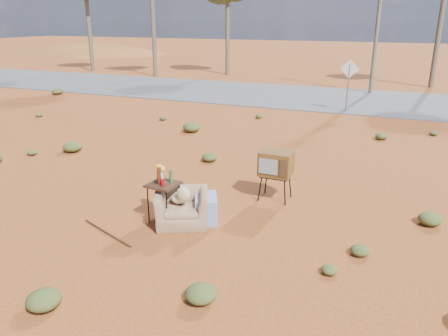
% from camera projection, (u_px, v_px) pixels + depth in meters
% --- Properties ---
extents(ground, '(140.00, 140.00, 0.00)m').
position_uv_depth(ground, '(179.00, 223.00, 8.51)').
color(ground, '#974F1E').
rests_on(ground, ground).
extents(highway, '(140.00, 7.00, 0.04)m').
position_uv_depth(highway, '(323.00, 98.00, 21.58)').
color(highway, '#565659').
rests_on(highway, ground).
extents(dirt_mound, '(26.00, 18.00, 2.00)m').
position_uv_depth(dirt_mound, '(87.00, 53.00, 49.10)').
color(dirt_mound, '#995625').
rests_on(dirt_mound, ground).
extents(armchair, '(1.31, 1.20, 0.88)m').
position_uv_depth(armchair, '(186.00, 203.00, 8.39)').
color(armchair, '#8F6C4E').
rests_on(armchair, ground).
extents(tv_unit, '(0.69, 0.55, 1.09)m').
position_uv_depth(tv_unit, '(276.00, 164.00, 9.36)').
color(tv_unit, black).
rests_on(tv_unit, ground).
extents(side_table, '(0.59, 0.59, 1.09)m').
position_uv_depth(side_table, '(163.00, 181.00, 8.39)').
color(side_table, '#3B2115').
rests_on(side_table, ground).
extents(rusty_bar, '(1.42, 0.59, 0.04)m').
position_uv_depth(rusty_bar, '(107.00, 233.00, 8.08)').
color(rusty_bar, '#472713').
rests_on(rusty_bar, ground).
extents(road_sign, '(0.78, 0.06, 2.19)m').
position_uv_depth(road_sign, '(349.00, 76.00, 17.93)').
color(road_sign, brown).
rests_on(road_sign, ground).
extents(utility_pole_center, '(1.40, 0.20, 8.00)m').
position_uv_depth(utility_pole_center, '(379.00, 10.00, 21.68)').
color(utility_pole_center, brown).
rests_on(utility_pole_center, ground).
extents(scrub_patch, '(17.49, 8.07, 0.33)m').
position_uv_depth(scrub_patch, '(226.00, 151.00, 12.61)').
color(scrub_patch, '#535927').
rests_on(scrub_patch, ground).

